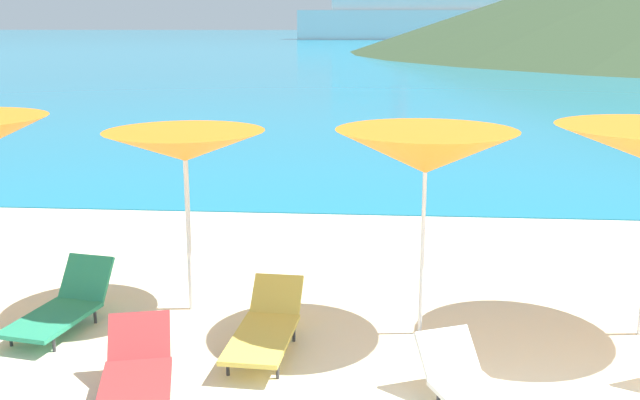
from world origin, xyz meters
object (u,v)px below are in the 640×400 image
object	(u,v)px
umbrella_3	(185,146)
lounge_chair_3	(63,306)
umbrella_4	(426,152)
lounge_chair_2	(479,395)
cruise_ship	(435,10)
lounge_chair_1	(136,375)
lounge_chair_0	(266,326)

from	to	relation	value
umbrella_3	lounge_chair_3	xyz separation A→B (m)	(-1.31, -0.68, -1.74)
umbrella_3	umbrella_4	xyz separation A→B (m)	(2.75, -0.51, 0.06)
lounge_chair_2	lounge_chair_3	xyz separation A→B (m)	(-4.48, 1.67, 0.02)
umbrella_4	lounge_chair_2	distance (m)	2.63
lounge_chair_2	cruise_ship	xyz separation A→B (m)	(11.04, 165.68, 6.37)
lounge_chair_2	umbrella_4	bearing A→B (deg)	79.69
umbrella_3	lounge_chair_3	world-z (taller)	umbrella_3
umbrella_4	lounge_chair_1	size ratio (longest dim) A/B	1.42
umbrella_4	lounge_chair_2	bearing A→B (deg)	-77.30
lounge_chair_0	umbrella_4	bearing A→B (deg)	22.82
cruise_ship	umbrella_4	bearing A→B (deg)	-93.63
umbrella_3	lounge_chair_1	distance (m)	2.90
umbrella_3	umbrella_4	size ratio (longest dim) A/B	0.95
lounge_chair_1	lounge_chair_2	size ratio (longest dim) A/B	0.95
umbrella_3	lounge_chair_1	world-z (taller)	umbrella_3
umbrella_3	cruise_ship	bearing A→B (deg)	85.03
cruise_ship	lounge_chair_1	bearing A→B (deg)	-94.50
lounge_chair_2	lounge_chair_0	bearing A→B (deg)	125.47
lounge_chair_1	cruise_ship	world-z (taller)	cruise_ship
umbrella_3	lounge_chair_3	distance (m)	2.29
lounge_chair_0	lounge_chair_1	world-z (taller)	lounge_chair_1
umbrella_3	lounge_chair_1	xyz separation A→B (m)	(0.10, -2.34, -1.71)
lounge_chair_0	lounge_chair_3	bearing A→B (deg)	174.24
umbrella_4	lounge_chair_3	size ratio (longest dim) A/B	1.48
umbrella_4	lounge_chair_0	world-z (taller)	umbrella_4
lounge_chair_2	cruise_ship	bearing A→B (deg)	63.18
umbrella_3	cruise_ship	size ratio (longest dim) A/B	0.04
lounge_chair_1	lounge_chair_2	distance (m)	3.07
lounge_chair_0	lounge_chair_2	size ratio (longest dim) A/B	0.97
lounge_chair_0	lounge_chair_2	xyz separation A→B (m)	(2.08, -1.27, -0.03)
umbrella_3	lounge_chair_0	xyz separation A→B (m)	(1.09, -1.08, -1.74)
umbrella_3	lounge_chair_0	world-z (taller)	umbrella_3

